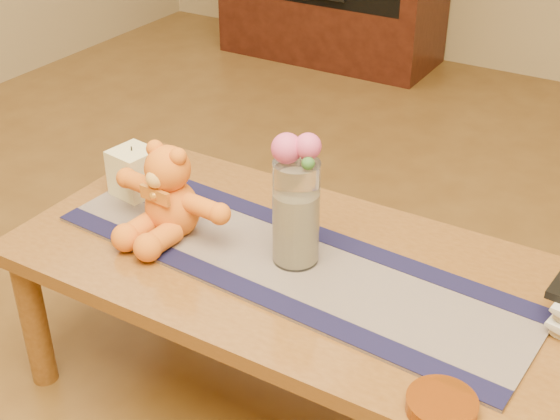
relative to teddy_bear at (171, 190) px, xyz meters
The scene contains 19 objects.
floor 0.67m from the teddy_bear, ahead, with size 5.50×5.50×0.00m, color brown.
coffee_table_top 0.37m from the teddy_bear, ahead, with size 1.40×0.70×0.04m, color brown.
table_leg_fl 0.53m from the teddy_bear, 141.11° to the right, with size 0.07×0.07×0.41m, color brown.
table_leg_bl 0.58m from the teddy_bear, 132.02° to the left, with size 0.07×0.07×0.41m, color brown.
persian_runner 0.34m from the teddy_bear, ahead, with size 1.20×0.35×0.01m, color #181944.
runner_border_near 0.35m from the teddy_bear, 21.04° to the right, with size 1.20×0.06×0.00m, color #131236.
runner_border_far 0.39m from the teddy_bear, 27.49° to the left, with size 1.20×0.06×0.00m, color #131236.
teddy_bear is the anchor object (origin of this frame).
pillar_candle 0.23m from the teddy_bear, 154.75° to the left, with size 0.11×0.11×0.13m, color #F3EAB3.
candle_wick 0.23m from the teddy_bear, 154.75° to the left, with size 0.00×0.00×0.01m, color black.
glass_vase 0.34m from the teddy_bear, ahead, with size 0.11×0.11×0.26m, color silver.
potpourri_fill 0.34m from the teddy_bear, ahead, with size 0.09×0.09×0.18m, color beige.
rose_left 0.36m from the teddy_bear, ahead, with size 0.07×0.07×0.07m, color #D94C89.
rose_right 0.41m from the teddy_bear, ahead, with size 0.06×0.06×0.06m, color #D94C89.
blue_flower_back 0.39m from the teddy_bear, 12.75° to the left, with size 0.04×0.04×0.04m, color #5453B4.
blue_flower_side 0.35m from the teddy_bear, 11.68° to the left, with size 0.04×0.04×0.04m, color #5453B4.
leaf_sprig 0.41m from the teddy_bear, ahead, with size 0.03×0.03×0.03m, color #33662D.
bronze_ball 0.33m from the teddy_bear, 15.87° to the left, with size 0.06×0.06×0.06m, color #4C3B19.
amber_dish 0.85m from the teddy_bear, 16.40° to the right, with size 0.13×0.13×0.03m, color #BF5914.
Camera 1 is at (0.74, -1.31, 1.50)m, focal length 48.83 mm.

